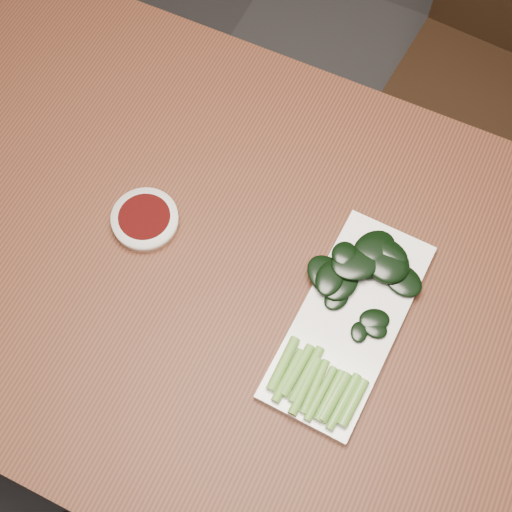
# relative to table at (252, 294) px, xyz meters

# --- Properties ---
(ground) EXTENTS (6.00, 6.00, 0.00)m
(ground) POSITION_rel_table_xyz_m (0.00, 0.00, -0.68)
(ground) COLOR #333030
(ground) RESTS_ON ground
(table) EXTENTS (1.40, 0.80, 0.75)m
(table) POSITION_rel_table_xyz_m (0.00, 0.00, 0.00)
(table) COLOR #4C2515
(table) RESTS_ON ground
(chair_far) EXTENTS (0.42, 0.42, 0.89)m
(chair_far) POSITION_rel_table_xyz_m (0.21, 0.78, -0.19)
(chair_far) COLOR black
(chair_far) RESTS_ON ground
(sauce_bowl) EXTENTS (0.10, 0.10, 0.02)m
(sauce_bowl) POSITION_rel_table_xyz_m (-0.19, 0.01, 0.08)
(sauce_bowl) COLOR white
(sauce_bowl) RESTS_ON table
(serving_plate) EXTENTS (0.15, 0.33, 0.01)m
(serving_plate) POSITION_rel_table_xyz_m (0.16, -0.00, 0.08)
(serving_plate) COLOR white
(serving_plate) RESTS_ON table
(gai_lan) EXTENTS (0.18, 0.32, 0.03)m
(gai_lan) POSITION_rel_table_xyz_m (0.15, 0.02, 0.10)
(gai_lan) COLOR #649E36
(gai_lan) RESTS_ON serving_plate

